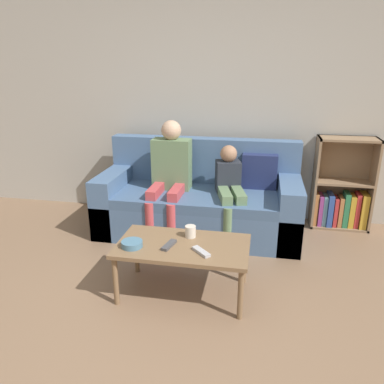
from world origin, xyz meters
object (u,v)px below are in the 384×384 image
at_px(bookshelf, 341,195).
at_px(cup_near, 190,231).
at_px(person_adult, 170,170).
at_px(coffee_table, 183,249).
at_px(person_child, 230,188).
at_px(snack_bowl, 132,244).
at_px(couch, 200,203).
at_px(tv_remote_0, 169,245).
at_px(tv_remote_1, 201,252).

bearing_deg(bookshelf, cup_near, -133.83).
bearing_deg(person_adult, coffee_table, -70.96).
xyz_separation_m(person_adult, person_child, (0.62, -0.05, -0.14)).
height_order(person_adult, person_child, person_adult).
bearing_deg(snack_bowl, couch, 77.22).
xyz_separation_m(couch, tv_remote_0, (-0.03, -1.23, 0.12)).
bearing_deg(couch, coffee_table, -86.69).
relative_size(person_child, tv_remote_1, 6.01).
bearing_deg(snack_bowl, cup_near, 31.99).
xyz_separation_m(person_adult, tv_remote_0, (0.27, -1.14, -0.25)).
bearing_deg(tv_remote_0, bookshelf, 60.23).
bearing_deg(tv_remote_1, bookshelf, 9.07).
distance_m(person_child, cup_near, 0.93).
height_order(person_child, tv_remote_0, person_child).
distance_m(coffee_table, tv_remote_1, 0.20).
height_order(couch, cup_near, couch).
height_order(couch, person_adult, person_adult).
xyz_separation_m(couch, person_child, (0.32, -0.14, 0.23)).
xyz_separation_m(coffee_table, cup_near, (0.03, 0.14, 0.09)).
xyz_separation_m(bookshelf, person_child, (-1.15, -0.53, 0.18)).
height_order(bookshelf, coffee_table, bookshelf).
height_order(cup_near, tv_remote_1, cup_near).
distance_m(person_adult, cup_near, 1.06).
bearing_deg(person_adult, cup_near, -66.91).
distance_m(cup_near, tv_remote_1, 0.28).
bearing_deg(coffee_table, tv_remote_1, -34.88).
bearing_deg(coffee_table, couch, 93.31).
distance_m(person_child, tv_remote_1, 1.16).
distance_m(couch, person_child, 0.42).
bearing_deg(snack_bowl, tv_remote_1, -0.22).
distance_m(bookshelf, coffee_table, 2.11).
relative_size(bookshelf, person_child, 1.05).
distance_m(tv_remote_1, snack_bowl, 0.52).
relative_size(tv_remote_0, snack_bowl, 1.12).
bearing_deg(coffee_table, cup_near, 77.22).
bearing_deg(cup_near, couch, 95.44).
xyz_separation_m(coffee_table, tv_remote_1, (0.16, -0.11, 0.05)).
xyz_separation_m(couch, person_adult, (-0.30, -0.09, 0.37)).
bearing_deg(couch, tv_remote_1, -80.12).
distance_m(couch, tv_remote_1, 1.32).
height_order(cup_near, snack_bowl, cup_near).
bearing_deg(person_child, tv_remote_1, -109.29).
bearing_deg(tv_remote_1, coffee_table, 100.85).
bearing_deg(tv_remote_1, snack_bowl, 135.51).
xyz_separation_m(bookshelf, cup_near, (-1.38, -1.43, 0.10)).
distance_m(couch, cup_near, 1.06).
relative_size(person_child, tv_remote_0, 5.28).
xyz_separation_m(tv_remote_1, snack_bowl, (-0.52, 0.00, 0.01)).
xyz_separation_m(person_child, cup_near, (-0.22, -0.90, -0.08)).
distance_m(coffee_table, tv_remote_0, 0.12).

